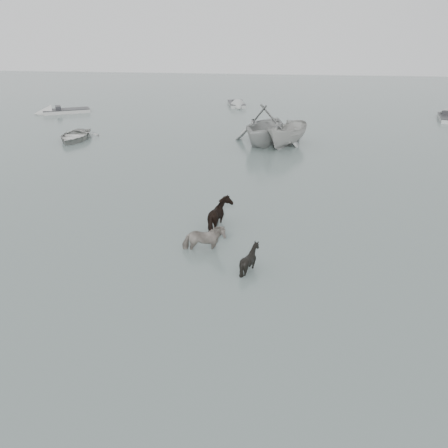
# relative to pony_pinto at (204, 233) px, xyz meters

# --- Properties ---
(ground) EXTENTS (140.00, 140.00, 0.00)m
(ground) POSITION_rel_pony_pinto_xyz_m (1.88, -0.14, -0.72)
(ground) COLOR #4E5D5A
(ground) RESTS_ON ground
(pony_pinto) EXTENTS (1.84, 1.16, 1.44)m
(pony_pinto) POSITION_rel_pony_pinto_xyz_m (0.00, 0.00, 0.00)
(pony_pinto) COLOR black
(pony_pinto) RESTS_ON ground
(pony_dark) EXTENTS (1.73, 1.88, 1.57)m
(pony_dark) POSITION_rel_pony_pinto_xyz_m (0.36, 2.33, 0.07)
(pony_dark) COLOR black
(pony_dark) RESTS_ON ground
(pony_black) EXTENTS (1.42, 1.37, 1.22)m
(pony_black) POSITION_rel_pony_pinto_xyz_m (1.91, -1.28, -0.11)
(pony_black) COLOR black
(pony_black) RESTS_ON ground
(rowboat_lead) EXTENTS (3.41, 4.50, 0.88)m
(rowboat_lead) POSITION_rel_pony_pinto_xyz_m (-13.14, 16.71, -0.28)
(rowboat_lead) COLOR #ABABA6
(rowboat_lead) RESTS_ON ground
(rowboat_trail) EXTENTS (6.63, 7.16, 3.11)m
(rowboat_trail) POSITION_rel_pony_pinto_xyz_m (1.57, 17.31, 0.84)
(rowboat_trail) COLOR #9A9C99
(rowboat_trail) RESTS_ON ground
(boat_small) EXTENTS (3.84, 5.16, 1.88)m
(boat_small) POSITION_rel_pony_pinto_xyz_m (3.24, 16.85, 0.22)
(boat_small) COLOR #A7A7A2
(boat_small) RESTS_ON ground
(skiff_outer) EXTENTS (6.23, 4.49, 0.75)m
(skiff_outer) POSITION_rel_pony_pinto_xyz_m (-19.11, 27.66, -0.34)
(skiff_outer) COLOR #A3A39F
(skiff_outer) RESTS_ON ground
(skiff_mid) EXTENTS (2.74, 5.60, 0.75)m
(skiff_mid) POSITION_rel_pony_pinto_xyz_m (-2.38, 34.31, -0.34)
(skiff_mid) COLOR gray
(skiff_mid) RESTS_ON ground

